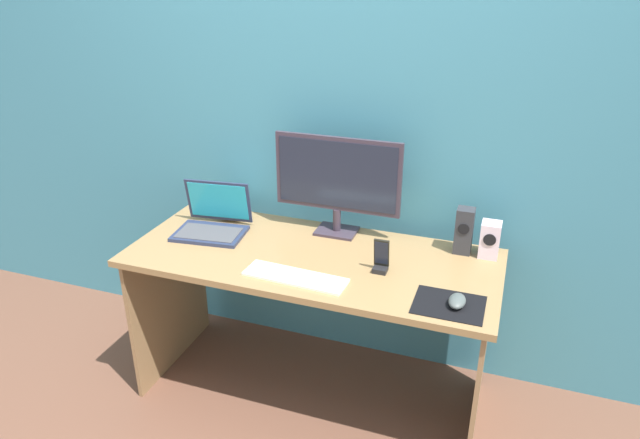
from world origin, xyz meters
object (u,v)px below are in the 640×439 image
(laptop, at_px, (213,222))
(keyboard_external, at_px, (295,277))
(monitor, at_px, (337,180))
(fishbowl, at_px, (231,202))
(phone_in_dock, at_px, (381,260))
(speaker_right, at_px, (490,240))
(mouse, at_px, (457,301))
(speaker_near_monitor, at_px, (464,231))

(laptop, distance_m, keyboard_external, 0.57)
(monitor, bearing_deg, fishbowl, -179.38)
(laptop, relative_size, phone_in_dock, 2.39)
(keyboard_external, height_order, phone_in_dock, phone_in_dock)
(laptop, relative_size, keyboard_external, 0.82)
(speaker_right, xyz_separation_m, phone_in_dock, (-0.39, -0.27, -0.03))
(phone_in_dock, bearing_deg, laptop, 172.86)
(laptop, xyz_separation_m, mouse, (1.12, -0.26, -0.02))
(mouse, relative_size, phone_in_dock, 0.72)
(laptop, relative_size, mouse, 3.33)
(fishbowl, bearing_deg, keyboard_external, -41.24)
(fishbowl, bearing_deg, speaker_right, -0.02)
(speaker_right, bearing_deg, phone_in_dock, -145.06)
(speaker_near_monitor, bearing_deg, phone_in_dock, -136.10)
(fishbowl, height_order, phone_in_dock, fishbowl)
(monitor, relative_size, keyboard_external, 1.39)
(fishbowl, bearing_deg, phone_in_dock, -18.90)
(speaker_right, bearing_deg, fishbowl, 179.98)
(keyboard_external, relative_size, mouse, 4.08)
(speaker_right, xyz_separation_m, laptop, (-1.19, -0.17, -0.03))
(speaker_right, height_order, speaker_near_monitor, speaker_near_monitor)
(monitor, xyz_separation_m, phone_in_dock, (0.27, -0.28, -0.20))
(speaker_right, xyz_separation_m, mouse, (-0.07, -0.43, -0.06))
(laptop, height_order, fishbowl, laptop)
(speaker_near_monitor, distance_m, mouse, 0.44)
(speaker_right, bearing_deg, keyboard_external, -147.54)
(monitor, height_order, speaker_right, monitor)
(fishbowl, bearing_deg, laptop, -92.15)
(speaker_right, height_order, mouse, speaker_right)
(keyboard_external, xyz_separation_m, mouse, (0.61, 0.01, 0.02))
(speaker_right, relative_size, speaker_near_monitor, 0.77)
(mouse, bearing_deg, keyboard_external, -177.78)
(fishbowl, height_order, mouse, fishbowl)
(phone_in_dock, bearing_deg, monitor, 134.51)
(fishbowl, relative_size, mouse, 1.67)
(phone_in_dock, bearing_deg, fishbowl, 161.10)
(phone_in_dock, bearing_deg, keyboard_external, -151.01)
(fishbowl, distance_m, mouse, 1.19)
(fishbowl, bearing_deg, speaker_near_monitor, -0.02)
(monitor, relative_size, mouse, 5.66)
(laptop, bearing_deg, fishbowl, 87.85)
(mouse, bearing_deg, fishbowl, 160.34)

